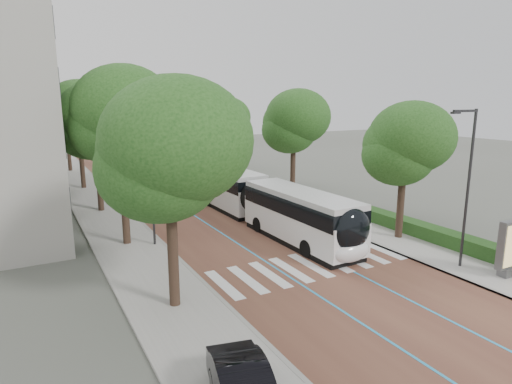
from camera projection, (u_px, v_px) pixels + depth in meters
ground at (319, 273)px, 21.52m from camera, size 160.00×160.00×0.00m
road at (133, 167)px, 55.77m from camera, size 11.00×140.00×0.02m
sidewalk_left at (71, 171)px, 52.23m from camera, size 4.00×140.00×0.12m
sidewalk_right at (187, 162)px, 59.30m from camera, size 4.00×140.00×0.12m
kerb_left at (87, 170)px, 53.12m from camera, size 0.20×140.00×0.14m
kerb_right at (174, 163)px, 58.40m from camera, size 0.20×140.00×0.14m
zebra_crossing at (310, 265)px, 22.47m from camera, size 10.55×3.60×0.01m
lane_line_left at (120, 168)px, 55.02m from camera, size 0.12×126.00×0.01m
lane_line_right at (145, 166)px, 56.52m from camera, size 0.12×126.00×0.01m
hedge at (441, 236)px, 25.70m from camera, size 1.20×14.00×0.80m
streetlight_near at (467, 177)px, 21.06m from camera, size 1.82×0.20×8.00m
streetlight_far at (239, 138)px, 42.47m from camera, size 1.82×0.20×8.00m
lamp_post_left at (151, 178)px, 24.63m from camera, size 0.14×0.14×8.00m
trees_left at (82, 119)px, 38.18m from camera, size 6.36×60.96×9.92m
trees_right at (251, 124)px, 42.34m from camera, size 5.47×47.08×8.90m
lead_bus at (267, 204)px, 29.07m from camera, size 2.83×18.44×3.20m
bus_queued_0 at (183, 170)px, 43.18m from camera, size 2.75×12.44×3.20m
bus_queued_1 at (153, 155)px, 55.15m from camera, size 3.12×12.51×3.20m
ad_panel at (509, 247)px, 20.51m from camera, size 1.36×0.53×2.80m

